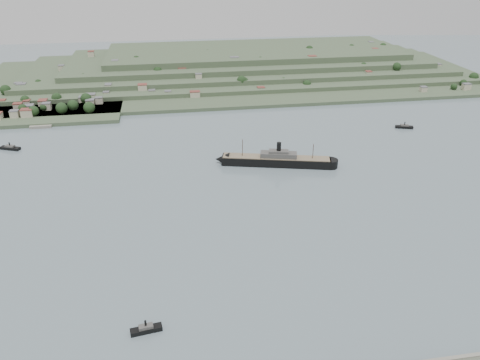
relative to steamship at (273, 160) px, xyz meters
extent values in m
plane|color=slate|center=(-14.27, -74.20, -4.71)|extent=(1400.00, 1400.00, 0.00)
cube|color=#3D5035|center=(-14.27, 285.80, -2.71)|extent=(760.00, 260.00, 4.00)
cube|color=#3D5035|center=(5.73, 310.80, 1.79)|extent=(680.00, 220.00, 5.00)
cube|color=#3D5035|center=(20.73, 325.80, 7.29)|extent=(600.00, 200.00, 6.00)
cube|color=#3D5035|center=(35.73, 340.80, 13.79)|extent=(520.00, 180.00, 7.00)
cube|color=#3D5035|center=(50.73, 355.80, 21.29)|extent=(440.00, 160.00, 8.00)
cube|color=#3D5035|center=(-214.27, 175.80, -2.71)|extent=(150.00, 90.00, 4.00)
cube|color=gray|center=(-219.27, 133.80, -3.31)|extent=(22.00, 14.00, 2.80)
cube|color=black|center=(2.40, -0.62, -1.07)|extent=(93.78, 35.37, 7.28)
cone|color=black|center=(-42.94, 11.02, -1.07)|extent=(15.19, 15.19, 12.48)
cylinder|color=black|center=(47.74, -12.26, -1.07)|extent=(12.48, 12.48, 7.28)
cube|color=#786850|center=(2.40, -0.62, 2.89)|extent=(91.51, 33.85, 0.62)
cube|color=#484643|center=(4.42, -1.13, 5.18)|extent=(32.55, 16.83, 4.16)
cube|color=#484643|center=(4.42, -1.13, 7.98)|extent=(17.93, 11.19, 2.60)
cylinder|color=black|center=(4.42, -1.13, 11.94)|extent=(3.74, 3.74, 9.36)
cylinder|color=#412B1E|center=(-25.81, 6.63, 9.86)|extent=(0.52, 0.52, 16.64)
cylinder|color=#412B1E|center=(32.63, -8.38, 8.82)|extent=(0.52, 0.52, 14.56)
cube|color=black|center=(-105.41, -181.88, -3.46)|extent=(16.05, 6.33, 2.50)
cube|color=#484643|center=(-105.41, -181.88, -1.58)|extent=(7.43, 4.29, 1.87)
cylinder|color=black|center=(-105.41, -181.88, 0.50)|extent=(1.04, 1.04, 3.64)
cube|color=black|center=(-234.96, 73.36, -3.43)|extent=(19.67, 12.20, 2.55)
cube|color=#484643|center=(-234.96, 73.36, -1.52)|extent=(9.56, 7.20, 1.91)
cylinder|color=black|center=(-234.96, 73.36, 0.60)|extent=(1.06, 1.06, 3.71)
cube|color=black|center=(156.03, 68.07, -3.51)|extent=(18.59, 10.23, 2.39)
cube|color=#484643|center=(156.03, 68.07, -1.72)|extent=(8.90, 6.26, 1.79)
cylinder|color=black|center=(156.03, 68.07, 0.27)|extent=(1.00, 1.00, 3.49)
camera|label=1|loc=(-87.41, -359.79, 165.78)|focal=35.00mm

